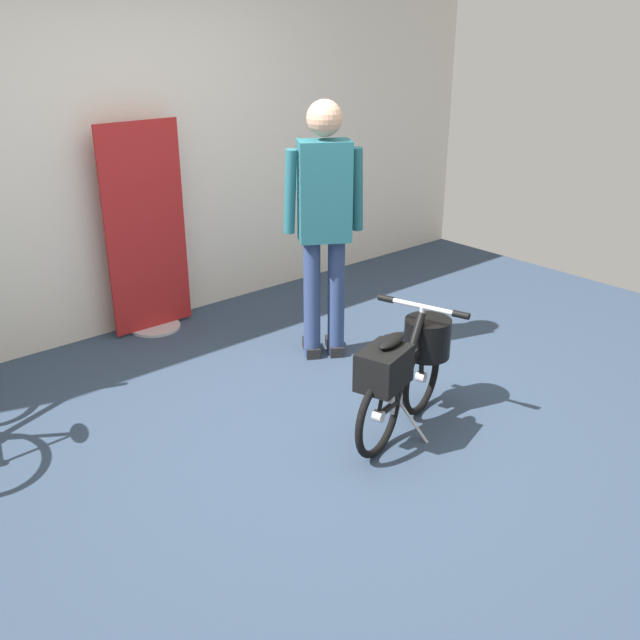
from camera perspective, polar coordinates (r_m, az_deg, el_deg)
name	(u,v)px	position (r m, az deg, el deg)	size (l,w,h in m)	color
ground_plane	(332,428)	(3.99, 0.97, -8.62)	(6.68, 6.68, 0.00)	#2D3D51
back_wall	(128,110)	(5.17, -15.13, 15.93)	(6.68, 0.10, 3.05)	silver
floor_banner_stand	(147,242)	(5.14, -13.65, 6.06)	(0.60, 0.36, 1.48)	#B7B7BC
folding_bike_foreground	(406,366)	(3.84, 6.89, -3.71)	(0.93, 0.52, 0.69)	black
visitor_near_wall	(324,217)	(4.49, 0.34, 8.23)	(0.46, 0.38, 1.66)	navy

